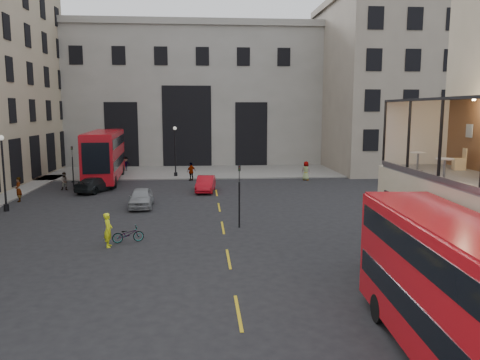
{
  "coord_description": "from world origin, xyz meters",
  "views": [
    {
      "loc": [
        -3.21,
        -15.51,
        7.07
      ],
      "look_at": [
        -1.0,
        11.44,
        3.0
      ],
      "focal_mm": 35.0,
      "sensor_mm": 36.0,
      "label": 1
    }
  ],
  "objects": [
    {
      "name": "host_frontage",
      "position": [
        6.5,
        0.0,
        2.25
      ],
      "size": [
        3.0,
        11.0,
        4.5
      ],
      "primitive_type": "cube",
      "color": "tan",
      "rests_on": "ground"
    },
    {
      "name": "cafe_table_far",
      "position": [
        5.63,
        2.92,
        5.1
      ],
      "size": [
        0.61,
        0.61,
        0.76
      ],
      "color": "beige",
      "rests_on": "cafe_floor"
    },
    {
      "name": "cafe_floor",
      "position": [
        6.5,
        0.0,
        4.55
      ],
      "size": [
        3.0,
        10.0,
        0.1
      ],
      "primitive_type": "cube",
      "color": "slate",
      "rests_on": "host_frontage"
    },
    {
      "name": "street_lamp_a",
      "position": [
        -17.0,
        18.0,
        2.39
      ],
      "size": [
        0.36,
        0.36,
        5.33
      ],
      "color": "black",
      "rests_on": "ground"
    },
    {
      "name": "pedestrian_a",
      "position": [
        -15.34,
        26.51,
        0.8
      ],
      "size": [
        0.9,
        0.77,
        1.6
      ],
      "primitive_type": "imported",
      "rotation": [
        0.0,
        0.0,
        0.23
      ],
      "color": "gray",
      "rests_on": "ground"
    },
    {
      "name": "cyclist",
      "position": [
        -8.11,
        8.54,
        0.9
      ],
      "size": [
        0.47,
        0.68,
        1.8
      ],
      "primitive_type": "imported",
      "rotation": [
        0.0,
        0.0,
        1.62
      ],
      "color": "#EAF619",
      "rests_on": "ground"
    },
    {
      "name": "pedestrian_b",
      "position": [
        -11.94,
        38.76,
        0.87
      ],
      "size": [
        1.3,
        1.07,
        1.75
      ],
      "primitive_type": "imported",
      "rotation": [
        0.0,
        0.0,
        0.45
      ],
      "color": "gray",
      "rests_on": "ground"
    },
    {
      "name": "pedestrian_e",
      "position": [
        -17.41,
        21.43,
        0.96
      ],
      "size": [
        0.65,
        0.81,
        1.92
      ],
      "primitive_type": "imported",
      "rotation": [
        0.0,
        0.0,
        5.02
      ],
      "color": "gray",
      "rests_on": "ground"
    },
    {
      "name": "cafe_table_mid",
      "position": [
        5.39,
        0.34,
        5.11
      ],
      "size": [
        0.61,
        0.61,
        0.77
      ],
      "color": "beige",
      "rests_on": "cafe_floor"
    },
    {
      "name": "bicycle",
      "position": [
        -7.23,
        9.33,
        0.44
      ],
      "size": [
        1.76,
        1.0,
        0.87
      ],
      "primitive_type": "imported",
      "rotation": [
        0.0,
        0.0,
        1.84
      ],
      "color": "gray",
      "rests_on": "ground"
    },
    {
      "name": "bus_far",
      "position": [
        -12.81,
        31.56,
        2.78
      ],
      "size": [
        3.81,
        12.6,
        4.95
      ],
      "color": "#A50B14",
      "rests_on": "ground"
    },
    {
      "name": "pavement_far",
      "position": [
        -6.0,
        38.0,
        0.06
      ],
      "size": [
        40.0,
        12.0,
        0.12
      ],
      "primitive_type": "cube",
      "color": "slate",
      "rests_on": "ground"
    },
    {
      "name": "pedestrian_c",
      "position": [
        -4.3,
        31.32,
        0.92
      ],
      "size": [
        1.12,
        1.03,
        1.84
      ],
      "primitive_type": "imported",
      "rotation": [
        0.0,
        0.0,
        3.83
      ],
      "color": "gray",
      "rests_on": "ground"
    },
    {
      "name": "car_c",
      "position": [
        -12.46,
        25.45,
        0.65
      ],
      "size": [
        3.34,
        4.83,
        1.3
      ],
      "primitive_type": "imported",
      "rotation": [
        0.0,
        0.0,
        2.76
      ],
      "color": "black",
      "rests_on": "ground"
    },
    {
      "name": "car_b",
      "position": [
        -2.92,
        24.77,
        0.68
      ],
      "size": [
        1.86,
        4.25,
        1.36
      ],
      "primitive_type": "imported",
      "rotation": [
        0.0,
        0.0,
        -0.11
      ],
      "color": "#B20A17",
      "rests_on": "ground"
    },
    {
      "name": "gateway",
      "position": [
        -5.0,
        47.99,
        9.39
      ],
      "size": [
        35.0,
        10.6,
        18.0
      ],
      "color": "#A09C95",
      "rests_on": "ground"
    },
    {
      "name": "bus_near",
      "position": [
        3.5,
        -4.45,
        2.33
      ],
      "size": [
        2.94,
        10.49,
        4.14
      ],
      "color": "#B00C13",
      "rests_on": "ground"
    },
    {
      "name": "pedestrian_d",
      "position": [
        7.27,
        30.63,
        0.96
      ],
      "size": [
        1.12,
        1.06,
        1.92
      ],
      "primitive_type": "imported",
      "rotation": [
        0.0,
        0.0,
        2.48
      ],
      "color": "gray",
      "rests_on": "ground"
    },
    {
      "name": "traffic_light_far",
      "position": [
        -15.0,
        28.0,
        2.42
      ],
      "size": [
        0.16,
        0.2,
        3.8
      ],
      "color": "black",
      "rests_on": "ground"
    },
    {
      "name": "ground",
      "position": [
        0.0,
        0.0,
        0.0
      ],
      "size": [
        140.0,
        140.0,
        0.0
      ],
      "primitive_type": "plane",
      "color": "black",
      "rests_on": "ground"
    },
    {
      "name": "building_right",
      "position": [
        20.0,
        39.97,
        10.39
      ],
      "size": [
        16.6,
        18.6,
        20.0
      ],
      "color": "gray",
      "rests_on": "ground"
    },
    {
      "name": "street_lamp_b",
      "position": [
        -6.0,
        34.0,
        2.39
      ],
      "size": [
        0.36,
        0.36,
        5.33
      ],
      "color": "black",
      "rests_on": "ground"
    },
    {
      "name": "car_a",
      "position": [
        -7.69,
        18.6,
        0.7
      ],
      "size": [
        1.81,
        4.15,
        1.39
      ],
      "primitive_type": "imported",
      "rotation": [
        0.0,
        0.0,
        0.04
      ],
      "color": "gray",
      "rests_on": "ground"
    },
    {
      "name": "traffic_light_near",
      "position": [
        -1.0,
        12.0,
        2.42
      ],
      "size": [
        0.16,
        0.2,
        3.8
      ],
      "color": "black",
      "rests_on": "ground"
    },
    {
      "name": "cafe_chair_d",
      "position": [
        7.42,
        2.93,
        4.87
      ],
      "size": [
        0.53,
        0.53,
        0.9
      ],
      "color": "#DBB77E",
      "rests_on": "cafe_floor"
    }
  ]
}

